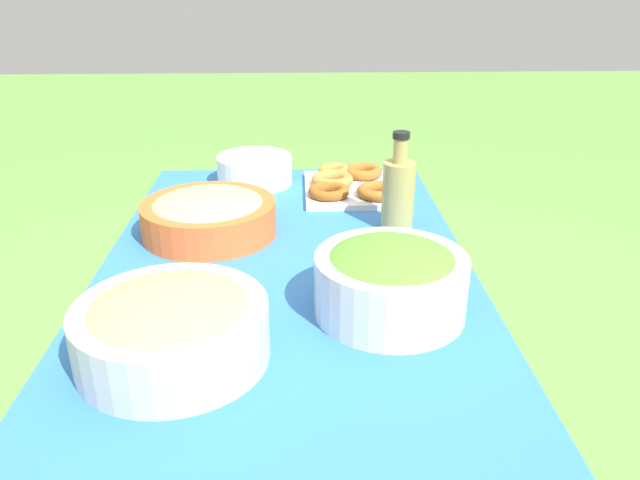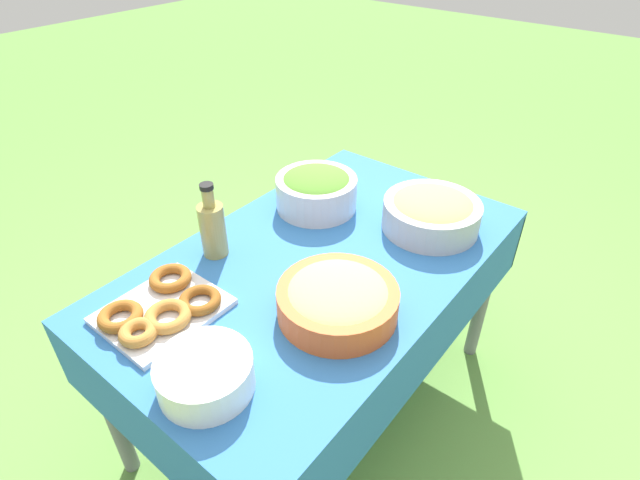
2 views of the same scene
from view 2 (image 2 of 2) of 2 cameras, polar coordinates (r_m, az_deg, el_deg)
name	(u,v)px [view 2 (image 2 of 2)]	position (r m, az deg, el deg)	size (l,w,h in m)	color
ground_plane	(320,402)	(2.02, -0.04, -17.98)	(14.00, 14.00, 0.00)	#609342
picnic_table	(320,283)	(1.58, -0.04, -4.94)	(1.33, 0.80, 0.70)	#2D6BB2
salad_bowl	(316,189)	(1.73, -0.41, 5.80)	(0.28, 0.28, 0.14)	silver
pasta_bowl	(338,299)	(1.31, 2.03, -6.72)	(0.32, 0.32, 0.10)	#E05B28
donut_platter	(161,308)	(1.39, -17.66, -7.46)	(0.32, 0.28, 0.05)	silver
plate_stack	(205,375)	(1.18, -12.99, -14.75)	(0.22, 0.22, 0.08)	white
olive_oil_bottle	(213,227)	(1.53, -12.18, 1.42)	(0.08, 0.08, 0.24)	#998E4C
bread_bowl	(432,212)	(1.66, 12.63, 3.14)	(0.32, 0.32, 0.12)	#B2B7BC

